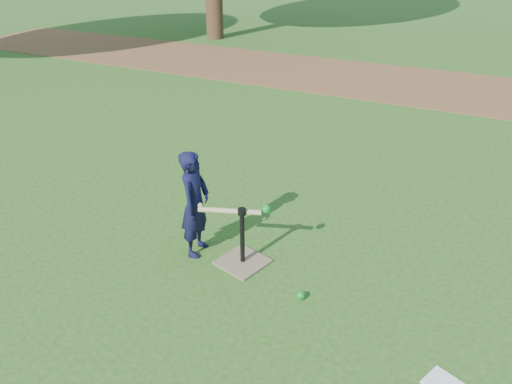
% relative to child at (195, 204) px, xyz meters
% --- Properties ---
extents(ground, '(80.00, 80.00, 0.00)m').
position_rel_child_xyz_m(ground, '(0.57, -0.33, -0.55)').
color(ground, '#285116').
rests_on(ground, ground).
extents(dirt_strip, '(24.00, 3.00, 0.01)m').
position_rel_child_xyz_m(dirt_strip, '(0.57, 7.17, -0.55)').
color(dirt_strip, brown).
rests_on(dirt_strip, ground).
extents(child, '(0.32, 0.44, 1.11)m').
position_rel_child_xyz_m(child, '(0.00, 0.00, 0.00)').
color(child, black).
rests_on(child, ground).
extents(wiffle_ball_ground, '(0.08, 0.08, 0.08)m').
position_rel_child_xyz_m(wiffle_ball_ground, '(1.22, -0.24, -0.51)').
color(wiffle_ball_ground, '#0C8B26').
rests_on(wiffle_ball_ground, ground).
extents(batting_tee, '(0.53, 0.53, 0.61)m').
position_rel_child_xyz_m(batting_tee, '(0.51, 0.02, -0.44)').
color(batting_tee, '#7F6950').
rests_on(batting_tee, ground).
extents(swing_action, '(0.71, 0.27, 0.12)m').
position_rel_child_xyz_m(swing_action, '(0.42, 0.02, 0.03)').
color(swing_action, tan).
rests_on(swing_action, ground).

